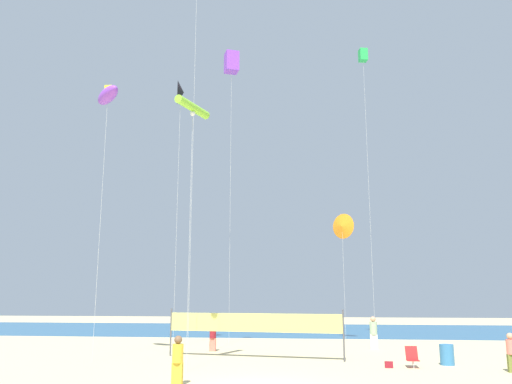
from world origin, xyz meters
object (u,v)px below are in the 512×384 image
Objects in this scene: beach_handbag at (389,365)px; kite_lime_tube at (193,108)px; kite_violet_inflatable at (108,95)px; volleyball_net at (253,324)px; beachgoer_maroon_shirt at (213,336)px; kite_black_delta at (181,93)px; beachgoer_coral_shirt at (511,351)px; kite_orange_delta at (342,226)px; kite_green_box at (363,56)px; kite_violet_box at (232,63)px; trash_barrel at (447,355)px; beachgoer_mustard_shirt at (178,359)px; beachgoer_sage_shirt at (373,332)px; folding_beach_chair at (412,356)px.

beach_handbag is 0.03× the size of kite_lime_tube.
kite_violet_inflatable is at bearing 152.22° from kite_lime_tube.
beachgoer_maroon_shirt is at bearing 130.30° from volleyball_net.
beachgoer_coral_shirt is at bearing -26.04° from kite_black_delta.
kite_green_box is (1.92, -0.56, 12.61)m from kite_orange_delta.
kite_violet_inflatable is at bearing -164.13° from volleyball_net.
kite_orange_delta is at bearing 15.59° from kite_violet_box.
volleyball_net is (-8.96, 1.44, 1.19)m from trash_barrel.
volleyball_net is at bearing 66.29° from kite_lime_tube.
beach_handbag is at bearing -93.33° from kite_green_box.
trash_barrel is 21.99m from kite_black_delta.
volleyball_net is (-11.04, 3.47, 0.81)m from beachgoer_coral_shirt.
kite_green_box is at bearing 24.01° from kite_black_delta.
kite_black_delta reaches higher than beachgoer_mustard_shirt.
kite_violet_box is (-9.09, 3.04, 18.84)m from beachgoer_sage_shirt.
trash_barrel is (11.63, -4.60, -0.39)m from beachgoer_maroon_shirt.
folding_beach_chair is 21.24m from kite_black_delta.
trash_barrel is 2.66× the size of beach_handbag.
kite_lime_tube is (-11.09, -3.43, 10.89)m from trash_barrel.
beach_handbag is (8.91, -5.85, -0.71)m from beachgoer_maroon_shirt.
beachgoer_mustard_shirt is 12.54m from trash_barrel.
kite_violet_inflatable is (-18.44, 1.37, 12.48)m from beachgoer_coral_shirt.
kite_violet_box reaches higher than kite_violet_inflatable.
kite_lime_tube is (-0.52, 3.29, 10.45)m from beachgoer_mustard_shirt.
kite_orange_delta is (7.73, 7.43, 7.07)m from beachgoer_maroon_shirt.
folding_beach_chair is at bearing -80.37° from kite_orange_delta.
beachgoer_sage_shirt is at bearing 50.18° from kite_lime_tube.
beachgoer_sage_shirt is 5.47× the size of beach_handbag.
beachgoer_sage_shirt is 7.92m from folding_beach_chair.
trash_barrel is at bearing 24.70° from beach_handbag.
beachgoer_mustard_shirt is 1.85× the size of trash_barrel.
kite_green_box is at bearing 40.18° from kite_violet_inflatable.
beachgoer_mustard_shirt is at bearing 156.26° from beachgoer_maroon_shirt.
kite_black_delta is (-11.58, 7.23, 15.91)m from beach_handbag.
kite_black_delta is (-3.73, 12.70, 15.15)m from beachgoer_mustard_shirt.
trash_barrel is 0.08× the size of kite_lime_tube.
beachgoer_maroon_shirt is at bearing -144.55° from kite_green_box.
beachgoer_coral_shirt is 1.76× the size of folding_beach_chair.
trash_barrel is at bearing -22.67° from kite_black_delta.
beachgoer_maroon_shirt is 15.50m from kite_black_delta.
volleyball_net reaches higher than beachgoer_sage_shirt.
kite_violet_inflatable is at bearing -107.08° from kite_black_delta.
kite_violet_inflatable is at bearing -86.72° from beachgoer_mustard_shirt.
kite_violet_inflatable reaches higher than kite_orange_delta.
kite_orange_delta is at bearing 72.01° from folding_beach_chair.
folding_beach_chair is 1.11m from beach_handbag.
beach_handbag is (-1.03, -0.23, -0.33)m from folding_beach_chair.
kite_violet_inflatable is at bearing -177.67° from trash_barrel.
beachgoer_coral_shirt is at bearing -42.64° from folding_beach_chair.
kite_black_delta is at bearing 108.85° from kite_lime_tube.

